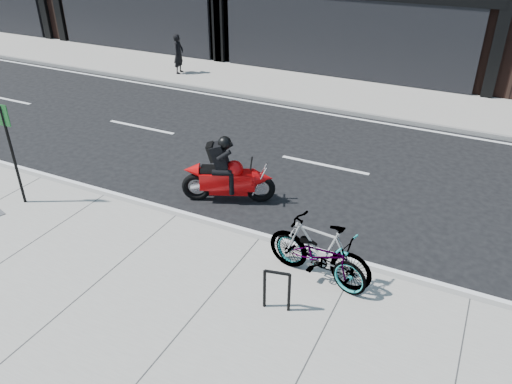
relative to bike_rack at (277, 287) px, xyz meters
The scene contains 9 objects.
ground 3.88m from the bike_rack, 107.19° to the left, with size 120.00×120.00×0.00m, color black.
sidewalk_near 1.83m from the bike_rack, 130.27° to the right, with size 60.00×6.00×0.13m, color gray.
sidewalk_far 11.48m from the bike_rack, 95.67° to the left, with size 60.00×3.50×0.13m, color gray.
bike_rack is the anchor object (origin of this frame).
bicycle_front 1.12m from the bike_rack, 71.80° to the left, with size 0.66×1.89×0.99m, color gray.
bicycle_rear 1.12m from the bike_rack, 72.73° to the left, with size 0.56×1.98×1.19m, color gray.
motorcycle 3.85m from the bike_rack, 129.38° to the left, with size 2.04×1.10×1.62m.
pedestrian 14.15m from the bike_rack, 130.18° to the left, with size 0.56×0.37×1.54m, color black.
sign_post 6.62m from the bike_rack, behind, with size 0.31×0.06×2.31m.
Camera 1 is at (3.59, -9.42, 5.89)m, focal length 35.00 mm.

